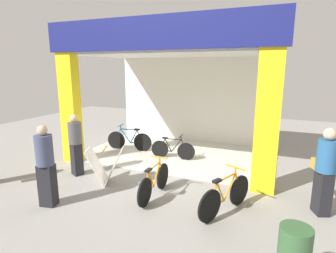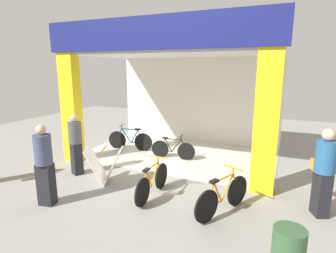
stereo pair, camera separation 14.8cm
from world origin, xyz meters
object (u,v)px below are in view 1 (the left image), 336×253
(bicycle_parked_0, at_px, (225,196))
(sandwich_board_sign, at_px, (105,166))
(pedestrian_2, at_px, (325,170))
(bicycle_inside_1, at_px, (129,140))
(bicycle_parked_1, at_px, (154,182))
(pedestrian_0, at_px, (76,144))
(bicycle_inside_0, at_px, (173,149))
(pedestrian_3, at_px, (46,165))

(bicycle_parked_0, distance_m, sandwich_board_sign, 3.09)
(sandwich_board_sign, height_order, pedestrian_2, pedestrian_2)
(bicycle_parked_0, height_order, sandwich_board_sign, sandwich_board_sign)
(bicycle_inside_1, relative_size, bicycle_parked_1, 1.04)
(bicycle_parked_1, xyz_separation_m, pedestrian_0, (-2.53, 0.39, 0.52))
(bicycle_inside_0, relative_size, bicycle_inside_1, 0.88)
(bicycle_parked_1, distance_m, sandwich_board_sign, 1.47)
(bicycle_parked_1, bearing_deg, sandwich_board_sign, 172.31)
(bicycle_parked_0, bearing_deg, pedestrian_2, 22.40)
(bicycle_inside_0, distance_m, bicycle_parked_0, 3.49)
(pedestrian_3, bearing_deg, sandwich_board_sign, 72.28)
(bicycle_parked_0, height_order, bicycle_parked_1, bicycle_parked_0)
(pedestrian_3, bearing_deg, bicycle_parked_0, 17.89)
(pedestrian_2, relative_size, pedestrian_3, 1.01)
(bicycle_inside_1, bearing_deg, sandwich_board_sign, -71.62)
(pedestrian_0, bearing_deg, pedestrian_3, -69.00)
(bicycle_inside_1, height_order, pedestrian_2, pedestrian_2)
(pedestrian_0, distance_m, pedestrian_3, 1.73)
(sandwich_board_sign, height_order, pedestrian_3, pedestrian_3)
(bicycle_inside_1, xyz_separation_m, pedestrian_2, (5.75, -2.24, 0.57))
(bicycle_parked_1, relative_size, pedestrian_2, 0.89)
(bicycle_inside_0, height_order, sandwich_board_sign, sandwich_board_sign)
(bicycle_parked_0, xyz_separation_m, sandwich_board_sign, (-3.08, 0.28, 0.09))
(pedestrian_0, bearing_deg, sandwich_board_sign, -10.22)
(sandwich_board_sign, xyz_separation_m, pedestrian_2, (4.86, 0.45, 0.47))
(bicycle_parked_0, height_order, pedestrian_0, pedestrian_0)
(bicycle_parked_1, distance_m, pedestrian_3, 2.34)
(bicycle_inside_1, height_order, bicycle_parked_0, same)
(pedestrian_0, bearing_deg, bicycle_parked_1, -8.77)
(bicycle_inside_0, xyz_separation_m, bicycle_inside_1, (-1.76, 0.28, 0.05))
(bicycle_parked_0, bearing_deg, pedestrian_3, -162.11)
(bicycle_inside_1, height_order, sandwich_board_sign, sandwich_board_sign)
(bicycle_parked_0, distance_m, pedestrian_2, 2.01)
(bicycle_parked_1, bearing_deg, bicycle_inside_0, 102.81)
(bicycle_parked_0, height_order, pedestrian_3, pedestrian_3)
(bicycle_inside_1, distance_m, pedestrian_2, 6.20)
(bicycle_parked_0, distance_m, bicycle_parked_1, 1.62)
(bicycle_inside_1, xyz_separation_m, sandwich_board_sign, (0.89, -2.69, 0.09))
(bicycle_parked_1, xyz_separation_m, pedestrian_2, (3.40, 0.65, 0.58))
(bicycle_inside_1, height_order, pedestrian_3, pedestrian_3)
(bicycle_inside_0, height_order, pedestrian_3, pedestrian_3)
(bicycle_inside_1, relative_size, bicycle_parked_0, 1.08)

